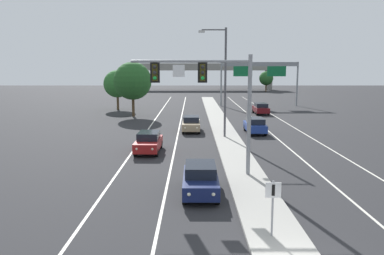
{
  "coord_description": "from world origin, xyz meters",
  "views": [
    {
      "loc": [
        -3.29,
        -11.88,
        6.62
      ],
      "look_at": [
        -3.2,
        10.12,
        3.2
      ],
      "focal_mm": 36.49,
      "sensor_mm": 36.0,
      "label": 1
    }
  ],
  "objects_px": {
    "street_lamp_median": "(221,76)",
    "tree_far_left_a": "(116,84)",
    "car_oncoming_navy": "(199,179)",
    "car_receding_blue": "(253,125)",
    "car_oncoming_tan": "(190,124)",
    "car_oncoming_red": "(147,142)",
    "overhead_signal_mast": "(210,89)",
    "car_receding_darkred": "(259,108)",
    "highway_sign_gantry": "(258,70)",
    "tree_far_left_c": "(131,81)",
    "tree_far_right_a": "(265,78)",
    "median_sign_post": "(271,200)"
  },
  "relations": [
    {
      "from": "street_lamp_median",
      "to": "tree_far_left_a",
      "type": "distance_m",
      "value": 28.69
    },
    {
      "from": "street_lamp_median",
      "to": "highway_sign_gantry",
      "type": "relative_size",
      "value": 0.75
    },
    {
      "from": "median_sign_post",
      "to": "tree_far_left_a",
      "type": "distance_m",
      "value": 48.92
    },
    {
      "from": "car_oncoming_navy",
      "to": "highway_sign_gantry",
      "type": "height_order",
      "value": "highway_sign_gantry"
    },
    {
      "from": "tree_far_right_a",
      "to": "tree_far_left_c",
      "type": "bearing_deg",
      "value": -117.33
    },
    {
      "from": "overhead_signal_mast",
      "to": "median_sign_post",
      "type": "xyz_separation_m",
      "value": [
        1.93,
        -8.85,
        -3.74
      ]
    },
    {
      "from": "car_oncoming_navy",
      "to": "car_receding_darkred",
      "type": "height_order",
      "value": "same"
    },
    {
      "from": "car_oncoming_navy",
      "to": "tree_far_left_c",
      "type": "height_order",
      "value": "tree_far_left_c"
    },
    {
      "from": "car_receding_blue",
      "to": "tree_far_left_c",
      "type": "relative_size",
      "value": 0.61
    },
    {
      "from": "median_sign_post",
      "to": "street_lamp_median",
      "type": "height_order",
      "value": "street_lamp_median"
    },
    {
      "from": "car_receding_darkred",
      "to": "highway_sign_gantry",
      "type": "height_order",
      "value": "highway_sign_gantry"
    },
    {
      "from": "street_lamp_median",
      "to": "car_oncoming_navy",
      "type": "height_order",
      "value": "street_lamp_median"
    },
    {
      "from": "car_oncoming_tan",
      "to": "tree_far_left_a",
      "type": "relative_size",
      "value": 0.73
    },
    {
      "from": "car_oncoming_navy",
      "to": "car_oncoming_red",
      "type": "bearing_deg",
      "value": 110.66
    },
    {
      "from": "car_oncoming_red",
      "to": "car_oncoming_navy",
      "type": "bearing_deg",
      "value": -69.34
    },
    {
      "from": "street_lamp_median",
      "to": "car_oncoming_navy",
      "type": "bearing_deg",
      "value": -98.37
    },
    {
      "from": "car_oncoming_navy",
      "to": "street_lamp_median",
      "type": "bearing_deg",
      "value": 81.63
    },
    {
      "from": "overhead_signal_mast",
      "to": "car_receding_blue",
      "type": "distance_m",
      "value": 17.08
    },
    {
      "from": "car_oncoming_red",
      "to": "car_receding_darkred",
      "type": "relative_size",
      "value": 1.01
    },
    {
      "from": "car_oncoming_tan",
      "to": "tree_far_left_c",
      "type": "distance_m",
      "value": 15.15
    },
    {
      "from": "median_sign_post",
      "to": "car_receding_darkred",
      "type": "relative_size",
      "value": 0.49
    },
    {
      "from": "car_oncoming_navy",
      "to": "tree_far_left_c",
      "type": "xyz_separation_m",
      "value": [
        -8.36,
        32.5,
        3.96
      ]
    },
    {
      "from": "car_oncoming_navy",
      "to": "car_oncoming_red",
      "type": "relative_size",
      "value": 0.99
    },
    {
      "from": "car_oncoming_navy",
      "to": "highway_sign_gantry",
      "type": "bearing_deg",
      "value": 76.8
    },
    {
      "from": "car_oncoming_red",
      "to": "tree_far_left_a",
      "type": "distance_m",
      "value": 32.1
    },
    {
      "from": "overhead_signal_mast",
      "to": "car_receding_darkred",
      "type": "bearing_deg",
      "value": 74.9
    },
    {
      "from": "street_lamp_median",
      "to": "car_receding_darkred",
      "type": "bearing_deg",
      "value": 69.84
    },
    {
      "from": "street_lamp_median",
      "to": "car_receding_darkred",
      "type": "distance_m",
      "value": 20.62
    },
    {
      "from": "car_receding_darkred",
      "to": "tree_far_left_a",
      "type": "xyz_separation_m",
      "value": [
        -21.36,
        5.92,
        3.2
      ]
    },
    {
      "from": "street_lamp_median",
      "to": "car_receding_blue",
      "type": "bearing_deg",
      "value": 36.7
    },
    {
      "from": "median_sign_post",
      "to": "car_receding_darkred",
      "type": "xyz_separation_m",
      "value": [
        6.66,
        40.67,
        -0.77
      ]
    },
    {
      "from": "street_lamp_median",
      "to": "tree_far_left_a",
      "type": "bearing_deg",
      "value": 120.34
    },
    {
      "from": "car_oncoming_navy",
      "to": "highway_sign_gantry",
      "type": "distance_m",
      "value": 48.68
    },
    {
      "from": "tree_far_left_c",
      "to": "median_sign_post",
      "type": "bearing_deg",
      "value": -73.86
    },
    {
      "from": "car_receding_darkred",
      "to": "tree_far_right_a",
      "type": "distance_m",
      "value": 52.85
    },
    {
      "from": "tree_far_right_a",
      "to": "tree_far_left_c",
      "type": "distance_m",
      "value": 61.23
    },
    {
      "from": "car_oncoming_tan",
      "to": "car_receding_blue",
      "type": "distance_m",
      "value": 6.53
    },
    {
      "from": "car_receding_blue",
      "to": "tree_far_right_a",
      "type": "relative_size",
      "value": 0.82
    },
    {
      "from": "median_sign_post",
      "to": "highway_sign_gantry",
      "type": "height_order",
      "value": "highway_sign_gantry"
    },
    {
      "from": "car_oncoming_navy",
      "to": "car_receding_blue",
      "type": "height_order",
      "value": "same"
    },
    {
      "from": "car_receding_blue",
      "to": "overhead_signal_mast",
      "type": "bearing_deg",
      "value": -108.35
    },
    {
      "from": "tree_far_right_a",
      "to": "tree_far_left_c",
      "type": "relative_size",
      "value": 0.75
    },
    {
      "from": "car_oncoming_tan",
      "to": "car_receding_blue",
      "type": "relative_size",
      "value": 1.0
    },
    {
      "from": "car_receding_blue",
      "to": "highway_sign_gantry",
      "type": "bearing_deg",
      "value": 79.64
    },
    {
      "from": "car_oncoming_red",
      "to": "overhead_signal_mast",
      "type": "bearing_deg",
      "value": -56.44
    },
    {
      "from": "car_oncoming_navy",
      "to": "car_receding_blue",
      "type": "distance_m",
      "value": 19.87
    },
    {
      "from": "street_lamp_median",
      "to": "car_receding_darkred",
      "type": "xyz_separation_m",
      "value": [
        6.9,
        18.79,
        -4.97
      ]
    },
    {
      "from": "highway_sign_gantry",
      "to": "tree_far_left_a",
      "type": "relative_size",
      "value": 2.16
    },
    {
      "from": "street_lamp_median",
      "to": "tree_far_left_c",
      "type": "bearing_deg",
      "value": 123.72
    },
    {
      "from": "street_lamp_median",
      "to": "car_receding_darkred",
      "type": "height_order",
      "value": "street_lamp_median"
    }
  ]
}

